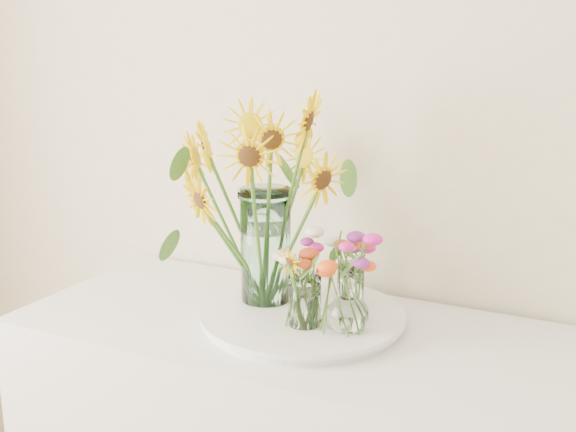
# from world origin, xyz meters

# --- Properties ---
(tray) EXTENTS (0.47, 0.47, 0.02)m
(tray) POSITION_xyz_m (-0.41, 1.95, 0.91)
(tray) COLOR white
(tray) RESTS_ON counter
(mason_jar) EXTENTS (0.13, 0.13, 0.29)m
(mason_jar) POSITION_xyz_m (-0.53, 1.99, 1.07)
(mason_jar) COLOR #B8F6E7
(mason_jar) RESTS_ON tray
(sunflower_bouquet) EXTENTS (0.74, 0.74, 0.53)m
(sunflower_bouquet) POSITION_xyz_m (-0.53, 1.99, 1.19)
(sunflower_bouquet) COLOR yellow
(sunflower_bouquet) RESTS_ON tray
(small_vase_a) EXTENTS (0.09, 0.09, 0.13)m
(small_vase_a) POSITION_xyz_m (-0.37, 1.88, 0.99)
(small_vase_a) COLOR white
(small_vase_a) RESTS_ON tray
(wildflower_posy_a) EXTENTS (0.18, 0.18, 0.22)m
(wildflower_posy_a) POSITION_xyz_m (-0.37, 1.88, 1.03)
(wildflower_posy_a) COLOR #FF5316
(wildflower_posy_a) RESTS_ON tray
(small_vase_b) EXTENTS (0.13, 0.13, 0.14)m
(small_vase_b) POSITION_xyz_m (-0.27, 1.90, 1.00)
(small_vase_b) COLOR white
(small_vase_b) RESTS_ON tray
(wildflower_posy_b) EXTENTS (0.23, 0.23, 0.23)m
(wildflower_posy_b) POSITION_xyz_m (-0.27, 1.90, 1.04)
(wildflower_posy_b) COLOR #FF5316
(wildflower_posy_b) RESTS_ON tray
(small_vase_c) EXTENTS (0.08, 0.08, 0.11)m
(small_vase_c) POSITION_xyz_m (-0.32, 2.03, 0.98)
(small_vase_c) COLOR white
(small_vase_c) RESTS_ON tray
(wildflower_posy_c) EXTENTS (0.19, 0.19, 0.20)m
(wildflower_posy_c) POSITION_xyz_m (-0.32, 2.03, 1.03)
(wildflower_posy_c) COLOR #FF5316
(wildflower_posy_c) RESTS_ON tray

